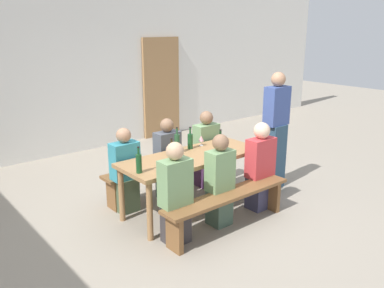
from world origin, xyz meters
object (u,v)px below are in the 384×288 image
seated_guest_near_2 (260,168)px  seated_guest_far_2 (206,151)px  wine_bottle_2 (172,154)px  wine_glass_0 (252,140)px  seated_guest_near_0 (175,196)px  seated_guest_near_1 (220,182)px  bench_near (228,201)px  wine_bottle_3 (177,143)px  seated_guest_far_1 (168,161)px  wine_bottle_0 (220,145)px  wine_bottle_1 (190,141)px  bench_far (162,171)px  wine_glass_1 (201,139)px  tasting_table (192,162)px  standing_host (275,133)px  wine_bottle_4 (139,163)px  seated_guest_far_0 (125,173)px  wooden_door (161,88)px

seated_guest_near_2 → seated_guest_far_2: bearing=0.8°
wine_bottle_2 → seated_guest_far_2: seated_guest_far_2 is taller
wine_glass_0 → seated_guest_near_0: 1.53m
seated_guest_near_0 → seated_guest_near_1: size_ratio=1.03×
bench_near → wine_bottle_3: bearing=95.5°
seated_guest_near_0 → wine_bottle_2: bearing=-32.9°
wine_bottle_2 → seated_guest_far_1: (0.36, 0.59, -0.32)m
wine_bottle_0 → wine_bottle_1: bearing=107.7°
wine_bottle_1 → wine_bottle_3: size_ratio=0.87×
bench_far → bench_near: bearing=-90.0°
wine_bottle_1 → wine_glass_1: 0.21m
tasting_table → standing_host: 1.46m
wine_bottle_4 → seated_guest_far_0: size_ratio=0.27×
seated_guest_far_0 → seated_guest_far_1: (0.67, -0.00, 0.01)m
seated_guest_far_2 → wine_bottle_4: bearing=-68.0°
tasting_table → wine_bottle_0: bearing=-32.4°
wine_glass_0 → seated_guest_far_0: seated_guest_far_0 is taller
bench_far → wine_bottle_1: wine_bottle_1 is taller
wine_bottle_0 → seated_guest_near_0: size_ratio=0.28×
wine_glass_1 → standing_host: size_ratio=0.08×
bench_far → seated_guest_near_2: bearing=-59.0°
seated_guest_near_0 → wine_bottle_1: bearing=-47.5°
seated_guest_near_1 → seated_guest_far_0: 1.24m
wine_bottle_3 → seated_guest_near_1: 0.80m
tasting_table → seated_guest_far_2: 0.88m
tasting_table → wine_bottle_4: size_ratio=6.20×
seated_guest_near_2 → seated_guest_near_1: bearing=90.0°
bench_near → seated_guest_near_0: bearing=167.2°
wooden_door → standing_host: (-0.45, -3.47, -0.21)m
wine_bottle_2 → seated_guest_far_1: bearing=58.3°
wine_bottle_4 → wine_glass_1: 1.29m
wine_bottle_0 → standing_host: bearing=1.9°
wine_glass_0 → seated_guest_near_0: size_ratio=0.14×
wooden_door → seated_guest_near_1: wooden_door is taller
wine_bottle_3 → seated_guest_near_2: 1.12m
seated_guest_far_1 → wine_bottle_1: bearing=32.1°
seated_guest_near_2 → seated_guest_far_1: bearing=34.9°
wooden_door → tasting_table: wooden_door is taller
bench_near → wooden_door: bearing=64.6°
wooden_door → wine_bottle_2: 4.06m
wine_bottle_3 → wine_bottle_4: bearing=-158.2°
wine_bottle_0 → seated_guest_far_0: size_ratio=0.29×
bench_near → seated_guest_far_1: bearing=90.4°
wooden_door → wine_bottle_2: (-2.26, -3.38, -0.19)m
wine_bottle_0 → wooden_door: bearing=65.7°
wine_glass_0 → seated_guest_near_0: bearing=-170.5°
wine_bottle_0 → seated_guest_near_0: seated_guest_near_0 is taller
bench_near → wine_bottle_0: wine_bottle_0 is taller
wine_bottle_4 → seated_guest_near_2: (1.57, -0.41, -0.31)m
bench_far → wine_bottle_4: wine_bottle_4 is taller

